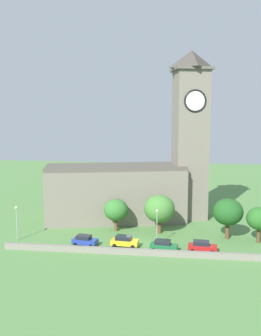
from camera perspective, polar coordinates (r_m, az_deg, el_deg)
ground_plane at (r=81.86m, az=1.74°, el=-7.84°), size 200.00×200.00×0.00m
church at (r=81.40m, az=1.10°, el=-1.07°), size 35.30×17.47×35.29m
quay_barrier at (r=62.97m, az=-0.14°, el=-12.24°), size 41.85×0.70×1.00m
car_blue at (r=67.45m, az=-6.79°, el=-10.56°), size 4.49×2.75×1.77m
car_yellow at (r=66.33m, az=-0.90°, el=-10.76°), size 4.75×2.54×1.91m
car_green at (r=64.51m, az=4.92°, el=-11.35°), size 4.63×2.58×1.88m
car_red at (r=65.00m, az=10.54°, el=-11.31°), size 4.73×2.33×1.86m
streetlamp_west_end at (r=71.47m, az=-16.49°, el=-7.00°), size 0.44×0.44×6.19m
streetlamp_west_mid at (r=66.10m, az=3.93°, el=-7.84°), size 0.44×0.44×6.30m
tree_by_tower at (r=74.17m, az=-2.16°, el=-6.21°), size 4.63×4.63×6.23m
tree_riverside_west at (r=71.48m, az=14.20°, el=-6.33°), size 5.37×5.37×7.37m
tree_riverside_east at (r=71.01m, az=18.49°, el=-7.12°), size 4.40×4.40×6.30m
tree_churchyard at (r=72.76m, az=4.30°, el=-6.02°), size 5.75×5.75×7.33m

